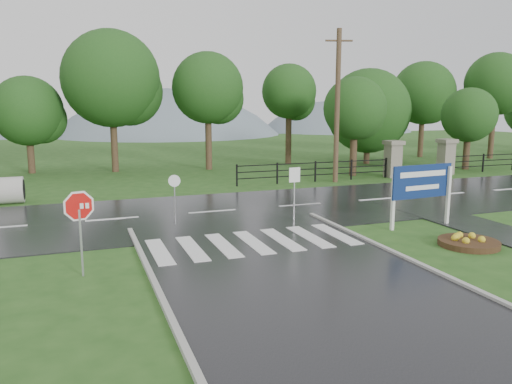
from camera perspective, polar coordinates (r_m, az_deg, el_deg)
name	(u,v)px	position (r m, az deg, el deg)	size (l,w,h in m)	color
ground	(327,301)	(11.76, 8.11, -12.21)	(120.00, 120.00, 0.00)	#254F1A
main_road	(212,212)	(20.73, -5.00, -2.35)	(90.00, 8.00, 0.04)	black
walkway	(484,229)	(19.79, 24.65, -3.84)	(2.20, 11.00, 0.04)	#27272A
crosswalk	(253,242)	(16.08, -0.33, -5.75)	(6.50, 2.80, 0.02)	silver
pillar_west	(393,158)	(31.56, 15.38, 3.76)	(1.00, 1.00, 2.24)	gray
pillar_east	(446,156)	(34.02, 20.90, 3.89)	(1.00, 1.00, 2.24)	gray
fence_west	(315,169)	(28.90, 6.80, 2.60)	(9.58, 0.08, 1.20)	black
hills	(141,238)	(77.68, -12.97, -5.12)	(102.00, 48.00, 48.00)	slate
treeline	(173,170)	(34.42, -9.48, 2.51)	(83.20, 5.20, 10.00)	#173F13
stop_sign	(79,213)	(13.52, -19.54, -2.26)	(1.03, 0.30, 2.40)	#939399
estate_billboard	(422,185)	(18.86, 18.46, 0.81)	(2.62, 0.27, 2.29)	silver
flower_bed	(469,242)	(17.21, 23.14, -5.24)	(1.87, 1.87, 0.37)	#332111
reg_sign_small	(294,183)	(18.93, 4.42, 1.02)	(0.46, 0.07, 2.07)	#939399
reg_sign_round	(175,193)	(18.44, -9.28, -0.09)	(0.43, 0.12, 1.90)	#939399
utility_pole_east	(337,106)	(28.71, 9.27, 9.69)	(1.48, 0.52, 8.51)	#473523
entrance_tree_left	(355,109)	(31.61, 11.23, 9.31)	(3.85, 3.85, 6.09)	#3D2B1C
entrance_tree_right	(469,115)	(37.00, 23.17, 8.05)	(3.66, 3.66, 5.52)	#3D2B1C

